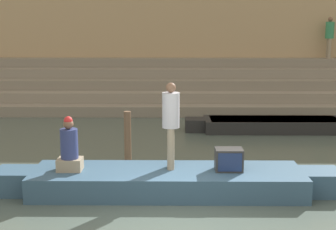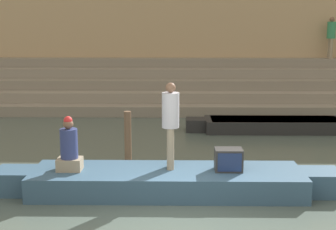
# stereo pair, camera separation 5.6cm
# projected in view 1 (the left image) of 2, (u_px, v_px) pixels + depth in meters

# --- Properties ---
(ground_plane) EXTENTS (120.00, 120.00, 0.00)m
(ground_plane) POSITION_uv_depth(u_px,v_px,m) (179.00, 225.00, 7.90)
(ground_plane) COLOR #47544C
(ghat_steps) EXTENTS (36.00, 3.96, 1.96)m
(ghat_steps) POSITION_uv_depth(u_px,v_px,m) (175.00, 89.00, 19.62)
(ghat_steps) COLOR gray
(ghat_steps) RESTS_ON ground
(back_wall) EXTENTS (34.20, 1.28, 8.48)m
(back_wall) POSITION_uv_depth(u_px,v_px,m) (175.00, 6.00, 20.98)
(back_wall) COLOR tan
(back_wall) RESTS_ON ground
(rowboat_main) EXTENTS (6.95, 1.53, 0.48)m
(rowboat_main) POSITION_uv_depth(u_px,v_px,m) (167.00, 181.00, 9.43)
(rowboat_main) COLOR #33516B
(rowboat_main) RESTS_ON ground
(person_standing) EXTENTS (0.35, 0.35, 1.75)m
(person_standing) POSITION_uv_depth(u_px,v_px,m) (171.00, 119.00, 9.34)
(person_standing) COLOR gray
(person_standing) RESTS_ON rowboat_main
(person_rowing) EXTENTS (0.48, 0.38, 1.10)m
(person_rowing) POSITION_uv_depth(u_px,v_px,m) (69.00, 149.00, 9.29)
(person_rowing) COLOR gray
(person_rowing) RESTS_ON rowboat_main
(tv_set) EXTENTS (0.55, 0.41, 0.45)m
(tv_set) POSITION_uv_depth(u_px,v_px,m) (229.00, 160.00, 9.32)
(tv_set) COLOR #2D2D2D
(tv_set) RESTS_ON rowboat_main
(moored_boat_shore) EXTENTS (5.73, 1.27, 0.40)m
(moored_boat_shore) POSITION_uv_depth(u_px,v_px,m) (274.00, 124.00, 15.04)
(moored_boat_shore) COLOR black
(moored_boat_shore) RESTS_ON ground
(mooring_post) EXTENTS (0.17, 0.17, 1.32)m
(mooring_post) POSITION_uv_depth(u_px,v_px,m) (128.00, 138.00, 11.27)
(mooring_post) COLOR brown
(mooring_post) RESTS_ON ground
(person_on_steps) EXTENTS (0.36, 0.36, 1.76)m
(person_on_steps) POSITION_uv_depth(u_px,v_px,m) (329.00, 35.00, 20.17)
(person_on_steps) COLOR gray
(person_on_steps) RESTS_ON ghat_steps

